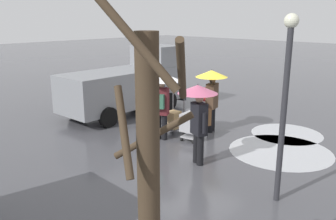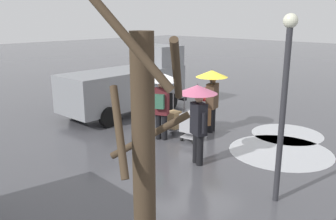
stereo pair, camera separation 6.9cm
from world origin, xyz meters
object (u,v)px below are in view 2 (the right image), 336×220
object	(u,v)px
hand_dolly_boxes	(174,121)
street_lamp	(284,91)
cargo_van_parked_right	(129,83)
pedestrian_white_side	(212,86)
pedestrian_pink_side	(163,91)
bare_tree_near	(144,195)
pedestrian_black_side	(198,106)
shopping_cart_vendor	(193,122)

from	to	relation	value
hand_dolly_boxes	street_lamp	size ratio (longest dim) A/B	0.34
cargo_van_parked_right	pedestrian_white_side	world-z (taller)	cargo_van_parked_right
pedestrian_white_side	pedestrian_pink_side	bearing A→B (deg)	69.44
cargo_van_parked_right	pedestrian_white_side	distance (m)	4.01
pedestrian_pink_side	street_lamp	distance (m)	4.65
pedestrian_pink_side	pedestrian_white_side	world-z (taller)	same
cargo_van_parked_right	street_lamp	distance (m)	8.30
pedestrian_pink_side	street_lamp	xyz separation A→B (m)	(-4.46, 1.06, 0.80)
bare_tree_near	street_lamp	world-z (taller)	bare_tree_near
hand_dolly_boxes	bare_tree_near	size ratio (longest dim) A/B	0.32
cargo_van_parked_right	street_lamp	xyz separation A→B (m)	(-7.82, 2.51, 1.19)
cargo_van_parked_right	pedestrian_white_side	xyz separation A→B (m)	(-3.98, -0.20, 0.39)
bare_tree_near	pedestrian_white_side	bearing A→B (deg)	-57.57
pedestrian_black_side	street_lamp	xyz separation A→B (m)	(-2.48, 0.38, 0.80)
pedestrian_pink_side	pedestrian_black_side	xyz separation A→B (m)	(-1.97, 0.69, 0.00)
cargo_van_parked_right	bare_tree_near	world-z (taller)	bare_tree_near
pedestrian_pink_side	bare_tree_near	xyz separation A→B (m)	(-5.03, 5.30, 0.40)
pedestrian_white_side	street_lamp	distance (m)	4.77
shopping_cart_vendor	pedestrian_pink_side	bearing A→B (deg)	43.06
hand_dolly_boxes	pedestrian_black_side	xyz separation A→B (m)	(-2.12, 1.33, 1.11)
pedestrian_pink_side	bare_tree_near	size ratio (longest dim) A/B	0.53
hand_dolly_boxes	street_lamp	bearing A→B (deg)	159.61
pedestrian_white_side	street_lamp	size ratio (longest dim) A/B	0.56
pedestrian_black_side	pedestrian_white_side	world-z (taller)	same
shopping_cart_vendor	bare_tree_near	size ratio (longest dim) A/B	0.25
hand_dolly_boxes	pedestrian_white_side	xyz separation A→B (m)	(-0.76, -1.00, 1.11)
hand_dolly_boxes	pedestrian_black_side	world-z (taller)	pedestrian_black_side
pedestrian_black_side	street_lamp	distance (m)	2.64
shopping_cart_vendor	pedestrian_white_side	xyz separation A→B (m)	(0.06, -1.01, 1.00)
hand_dolly_boxes	pedestrian_pink_side	size ratio (longest dim) A/B	0.61
pedestrian_black_side	pedestrian_white_side	bearing A→B (deg)	-59.87
shopping_cart_vendor	bare_tree_near	distance (m)	7.49
hand_dolly_boxes	pedestrian_white_side	size ratio (longest dim) A/B	0.61
hand_dolly_boxes	bare_tree_near	bearing A→B (deg)	131.04
cargo_van_parked_right	pedestrian_white_side	bearing A→B (deg)	-177.12
shopping_cart_vendor	pedestrian_pink_side	world-z (taller)	pedestrian_pink_side
street_lamp	bare_tree_near	bearing A→B (deg)	97.74
street_lamp	pedestrian_black_side	bearing A→B (deg)	-8.60
pedestrian_pink_side	bare_tree_near	world-z (taller)	bare_tree_near
bare_tree_near	cargo_van_parked_right	bearing A→B (deg)	-38.78
hand_dolly_boxes	cargo_van_parked_right	bearing A→B (deg)	-13.94
pedestrian_pink_side	pedestrian_black_side	size ratio (longest dim) A/B	1.00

